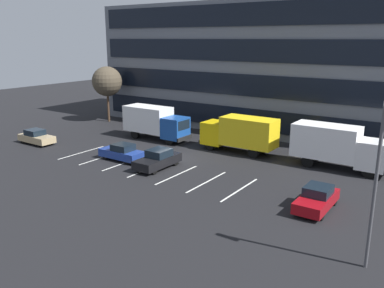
{
  "coord_description": "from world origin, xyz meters",
  "views": [
    {
      "loc": [
        20.87,
        -27.14,
        10.46
      ],
      "look_at": [
        1.36,
        1.04,
        1.4
      ],
      "focal_mm": 37.66,
      "sensor_mm": 36.0,
      "label": 1
    }
  ],
  "objects": [
    {
      "name": "box_truck_blue",
      "position": [
        -6.02,
        4.82,
        1.93
      ],
      "size": [
        7.41,
        2.45,
        3.43
      ],
      "color": "#194799",
      "rests_on": "ground_plane"
    },
    {
      "name": "street_light",
      "position": [
        18.14,
        -8.62,
        4.9
      ],
      "size": [
        1.23,
        0.28,
        7.88
      ],
      "color": "#4C4C51",
      "rests_on": "ground_plane"
    },
    {
      "name": "sedan_navy",
      "position": [
        -3.6,
        -2.65,
        0.7
      ],
      "size": [
        4.11,
        1.72,
        1.47
      ],
      "color": "navy",
      "rests_on": "ground_plane"
    },
    {
      "name": "box_truck_yellow_all",
      "position": [
        3.75,
        5.46,
        1.91
      ],
      "size": [
        7.32,
        2.42,
        3.39
      ],
      "color": "yellow",
      "rests_on": "ground_plane"
    },
    {
      "name": "sedan_black",
      "position": [
        0.44,
        -2.59,
        0.74
      ],
      "size": [
        1.83,
        4.37,
        1.56
      ],
      "color": "black",
      "rests_on": "ground_plane"
    },
    {
      "name": "sedan_tan",
      "position": [
        -14.79,
        -3.49,
        0.69
      ],
      "size": [
        4.06,
        1.7,
        1.45
      ],
      "color": "tan",
      "rests_on": "ground_plane"
    },
    {
      "name": "lot_markings",
      "position": [
        0.0,
        -3.12,
        0.0
      ],
      "size": [
        16.94,
        5.4,
        0.01
      ],
      "color": "silver",
      "rests_on": "ground_plane"
    },
    {
      "name": "bare_tree",
      "position": [
        -17.0,
        8.71,
        5.13
      ],
      "size": [
        3.74,
        3.74,
        7.02
      ],
      "color": "#473323",
      "rests_on": "ground_plane"
    },
    {
      "name": "ground_plane",
      "position": [
        0.0,
        0.0,
        0.0
      ],
      "size": [
        120.0,
        120.0,
        0.0
      ],
      "primitive_type": "plane",
      "color": "black"
    },
    {
      "name": "sedan_maroon",
      "position": [
        13.94,
        -3.36,
        0.7
      ],
      "size": [
        1.74,
        4.17,
        1.49
      ],
      "color": "maroon",
      "rests_on": "ground_plane"
    },
    {
      "name": "box_truck_white",
      "position": [
        12.59,
        5.7,
        1.99
      ],
      "size": [
        7.63,
        2.53,
        3.54
      ],
      "color": "white",
      "rests_on": "ground_plane"
    },
    {
      "name": "office_building",
      "position": [
        0.0,
        17.95,
        7.2
      ],
      "size": [
        39.31,
        13.15,
        14.4
      ],
      "color": "slate",
      "rests_on": "ground_plane"
    }
  ]
}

